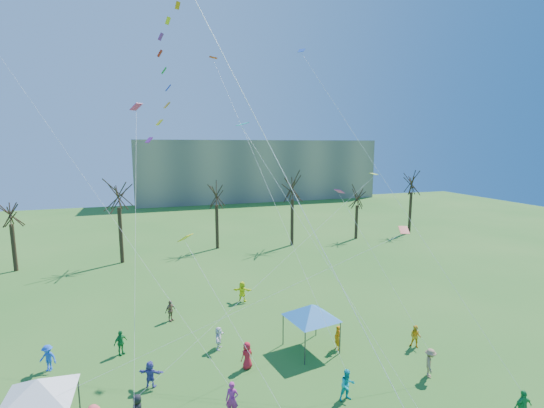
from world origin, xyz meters
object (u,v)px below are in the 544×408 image
object	(u,v)px
canopy_tent_white	(38,389)
canopy_tent_blue	(311,311)
distant_building	(257,170)
big_box_kite	(176,51)

from	to	relation	value
canopy_tent_white	canopy_tent_blue	world-z (taller)	canopy_tent_blue
distant_building	canopy_tent_blue	bearing A→B (deg)	-103.03
distant_building	big_box_kite	distance (m)	81.65
distant_building	canopy_tent_white	bearing A→B (deg)	-112.92
big_box_kite	canopy_tent_blue	size ratio (longest dim) A/B	5.60
distant_building	canopy_tent_white	xyz separation A→B (m)	(-32.01, -75.71, -4.79)
distant_building	canopy_tent_blue	world-z (taller)	distant_building
canopy_tent_white	canopy_tent_blue	xyz separation A→B (m)	(15.34, 3.63, 0.01)
canopy_tent_blue	distant_building	bearing A→B (deg)	76.97
distant_building	canopy_tent_white	size ratio (longest dim) A/B	14.06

